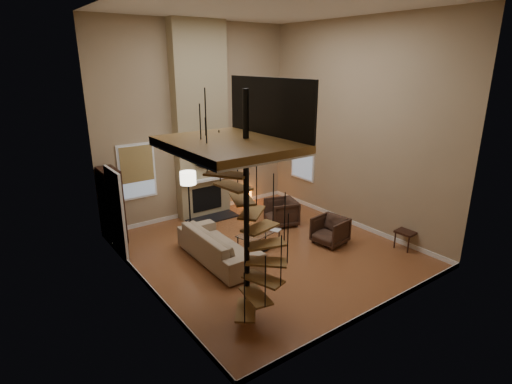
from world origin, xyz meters
TOP-DOWN VIEW (x-y plane):
  - ground at (0.00, 0.00)m, footprint 6.00×6.50m
  - back_wall at (0.00, 3.25)m, footprint 6.00×0.02m
  - front_wall at (0.00, -3.25)m, footprint 6.00×0.02m
  - left_wall at (-3.00, 0.00)m, footprint 0.02×6.50m
  - right_wall at (3.00, 0.00)m, footprint 0.02×6.50m
  - ceiling at (0.00, 0.00)m, footprint 6.00×6.50m
  - baseboard_back at (0.00, 3.24)m, footprint 6.00×0.02m
  - baseboard_front at (0.00, -3.24)m, footprint 6.00×0.02m
  - baseboard_left at (-2.99, 0.00)m, footprint 0.02×6.50m
  - baseboard_right at (2.99, 0.00)m, footprint 0.02×6.50m
  - chimney_breast at (0.00, 3.06)m, footprint 1.60×0.38m
  - hearth at (0.00, 2.57)m, footprint 1.50×0.60m
  - firebox at (0.00, 2.86)m, footprint 0.95×0.02m
  - mantel at (0.00, 2.78)m, footprint 1.70×0.18m
  - mirror_frame at (0.00, 2.84)m, footprint 0.94×0.10m
  - mirror_disc at (0.00, 2.85)m, footprint 0.80×0.01m
  - vase_left at (-0.55, 2.82)m, footprint 0.24×0.24m
  - vase_right at (0.60, 2.82)m, footprint 0.20×0.20m
  - window_back at (-1.90, 3.22)m, footprint 1.02×0.06m
  - window_right at (2.97, 2.00)m, footprint 0.06×1.02m
  - entry_door at (-2.95, 1.80)m, footprint 0.10×1.05m
  - loft at (-2.04, -1.80)m, footprint 1.70×2.20m
  - spiral_stair at (-1.78, -1.79)m, footprint 1.47×1.47m
  - hutch at (-2.78, 2.79)m, footprint 0.40×0.85m
  - sofa at (-1.20, 0.24)m, footprint 0.99×2.46m
  - armchair_near at (1.44, 1.04)m, footprint 1.03×1.01m
  - armchair_far at (1.62, -0.64)m, footprint 0.86×0.84m
  - coffee_table at (-0.09, 0.16)m, footprint 1.22×0.80m
  - bowl at (-0.09, 0.21)m, footprint 0.37×0.37m
  - book at (0.26, 0.01)m, footprint 0.32×0.35m
  - floor_lamp at (-1.00, 2.01)m, footprint 0.42×0.42m
  - accent_lamp at (1.61, 3.00)m, footprint 0.15×0.15m
  - side_chair at (2.95, -1.93)m, footprint 0.49×0.49m

SIDE VIEW (x-z plane):
  - ground at x=0.00m, z-range -0.01..0.00m
  - hearth at x=0.00m, z-range 0.00..0.04m
  - baseboard_back at x=0.00m, z-range 0.00..0.12m
  - baseboard_front at x=0.00m, z-range 0.00..0.12m
  - baseboard_left at x=-2.99m, z-range 0.00..0.12m
  - baseboard_right at x=2.99m, z-range 0.00..0.12m
  - accent_lamp at x=1.61m, z-range -0.02..0.52m
  - coffee_table at x=-0.09m, z-range 0.07..0.50m
  - armchair_near at x=1.44m, z-range -0.02..0.73m
  - armchair_far at x=1.62m, z-range 0.01..0.70m
  - sofa at x=-1.20m, z-range 0.04..0.75m
  - book at x=0.26m, z-range 0.45..0.48m
  - bowl at x=-0.09m, z-range 0.45..0.54m
  - side_chair at x=2.95m, z-range 0.04..1.01m
  - firebox at x=0.00m, z-range 0.19..0.91m
  - hutch at x=-2.78m, z-range 0.00..1.90m
  - entry_door at x=-2.95m, z-range -0.03..2.13m
  - mantel at x=0.00m, z-range 1.12..1.18m
  - vase_right at x=0.60m, z-range 1.18..1.39m
  - vase_left at x=-0.55m, z-range 1.18..1.43m
  - floor_lamp at x=-1.00m, z-range 0.55..2.28m
  - window_back at x=-1.90m, z-range 0.86..2.38m
  - window_right at x=2.97m, z-range 0.87..2.39m
  - spiral_stair at x=-1.78m, z-range -0.25..3.81m
  - mirror_frame at x=0.00m, z-range 1.48..2.42m
  - mirror_disc at x=0.00m, z-range 1.55..2.35m
  - back_wall at x=0.00m, z-range 0.00..5.50m
  - front_wall at x=0.00m, z-range 0.00..5.50m
  - left_wall at x=-3.00m, z-range 0.00..5.50m
  - right_wall at x=3.00m, z-range 0.00..5.50m
  - chimney_breast at x=0.00m, z-range 0.00..5.50m
  - loft at x=-2.04m, z-range 2.69..3.78m
  - ceiling at x=0.00m, z-range 5.49..5.50m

